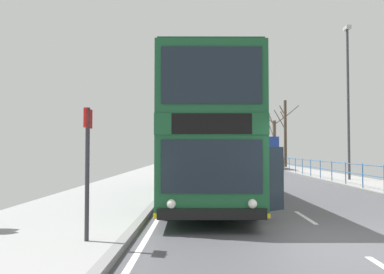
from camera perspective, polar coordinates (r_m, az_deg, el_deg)
The scene contains 8 objects.
ground at distance 8.24m, azimuth 16.67°, elevation -14.34°, with size 15.80×140.00×0.20m.
double_decker_bus_main at distance 13.87m, azimuth 1.67°, elevation -0.11°, with size 3.39×11.65×4.33m.
background_bus_far_lane at distance 37.81m, azimuth 9.60°, elevation -2.26°, with size 2.79×10.25×2.99m.
pedestrian_railing_far_kerb at distance 22.34m, azimuth 20.23°, elevation -4.32°, with size 0.05×23.75×1.08m.
bus_stop_sign_near at distance 7.31m, azimuth -15.42°, elevation -3.04°, with size 0.08×0.44×2.46m.
street_lamp_far_side at distance 23.85m, azimuth 22.38°, elevation 6.31°, with size 0.28×0.60×8.88m.
bare_tree_far_00 at distance 40.04m, azimuth 13.82°, elevation 0.75°, with size 2.59×0.75×6.82m.
bare_tree_far_01 at distance 48.40m, azimuth 12.25°, elevation -0.54°, with size 2.65×2.37×6.61m.
Camera 1 is at (-2.87, -7.76, 1.80)m, focal length 35.54 mm.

